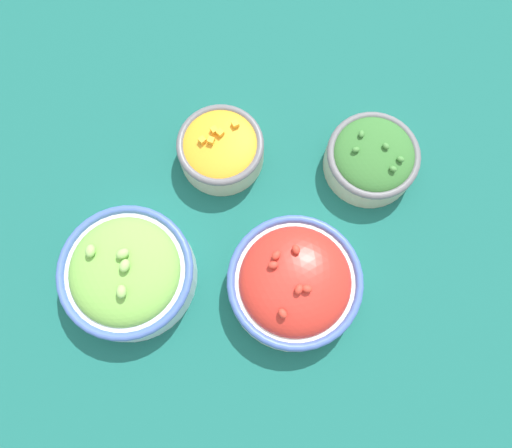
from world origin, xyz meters
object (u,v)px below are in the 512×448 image
bowl_squash (221,149)px  bowl_broccoli (372,158)px  bowl_lettuce (127,272)px  bowl_cherry_tomatoes (295,282)px

bowl_squash → bowl_broccoli: size_ratio=0.94×
bowl_squash → bowl_lettuce: bowl_lettuce is taller
bowl_squash → bowl_lettuce: bearing=62.2°
bowl_cherry_tomatoes → bowl_squash: 0.24m
bowl_cherry_tomatoes → bowl_broccoli: 0.24m
bowl_cherry_tomatoes → bowl_lettuce: 0.25m
bowl_squash → bowl_broccoli: bearing=-177.5°
bowl_squash → bowl_broccoli: bowl_broccoli is taller
bowl_cherry_tomatoes → bowl_squash: bearing=-55.9°
bowl_lettuce → bowl_squash: bearing=-117.8°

